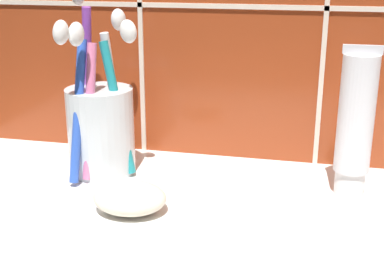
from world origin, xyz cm
name	(u,v)px	position (x,y,z in cm)	size (l,w,h in cm)	color
sink_counter	(288,239)	(0.00, 0.00, 1.00)	(77.40, 32.06, 2.00)	white
toothbrush_cup	(100,123)	(-19.61, 8.23, 7.31)	(8.59, 10.04, 18.90)	silver
toothpaste_tube	(355,123)	(5.14, 8.28, 8.94)	(3.41, 3.24, 14.01)	white
soap_bar	(129,198)	(-13.72, -0.14, 3.30)	(6.51, 5.32, 2.60)	silver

